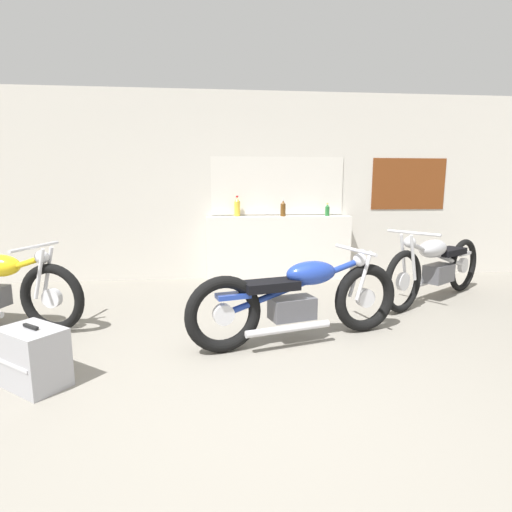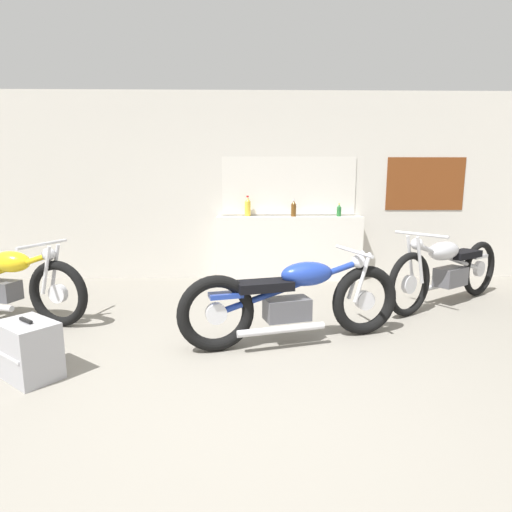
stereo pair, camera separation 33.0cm
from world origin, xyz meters
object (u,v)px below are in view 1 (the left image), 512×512
object	(u,v)px
hard_case_silver	(34,357)
motorcycle_blue	(299,298)
bottle_left_center	(283,209)
bottle_center	(327,210)
motorcycle_silver	(436,266)
bottle_leftmost	(237,207)

from	to	relation	value
hard_case_silver	motorcycle_blue	bearing A→B (deg)	17.65
motorcycle_blue	hard_case_silver	xyz separation A→B (m)	(-2.05, -0.65, -0.19)
motorcycle_blue	hard_case_silver	world-z (taller)	motorcycle_blue
bottle_left_center	motorcycle_blue	size ratio (longest dim) A/B	0.12
bottle_center	hard_case_silver	bearing A→B (deg)	-133.54
motorcycle_blue	motorcycle_silver	bearing A→B (deg)	30.42
bottle_left_center	bottle_leftmost	bearing A→B (deg)	173.93
bottle_left_center	hard_case_silver	xyz separation A→B (m)	(-2.30, -3.12, -0.87)
bottle_center	hard_case_silver	world-z (taller)	bottle_center
bottle_leftmost	motorcycle_blue	bearing A→B (deg)	-80.38
bottle_left_center	bottle_center	world-z (taller)	bottle_left_center
bottle_leftmost	motorcycle_silver	distance (m)	2.85
motorcycle_silver	bottle_center	bearing A→B (deg)	127.69
bottle_leftmost	bottle_left_center	xyz separation A→B (m)	(0.68, -0.07, -0.02)
bottle_left_center	bottle_center	bearing A→B (deg)	1.22
bottle_leftmost	motorcycle_silver	xyz separation A→B (m)	(2.40, -1.39, -0.67)
bottle_center	bottle_leftmost	bearing A→B (deg)	177.56
motorcycle_silver	bottle_left_center	bearing A→B (deg)	142.41
bottle_left_center	motorcycle_silver	size ratio (longest dim) A/B	0.14
bottle_leftmost	bottle_left_center	world-z (taller)	bottle_leftmost
motorcycle_silver	hard_case_silver	bearing A→B (deg)	-155.78
motorcycle_blue	motorcycle_silver	distance (m)	2.28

